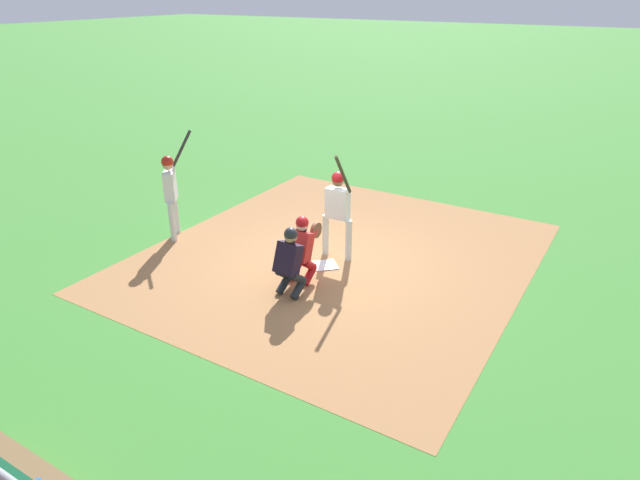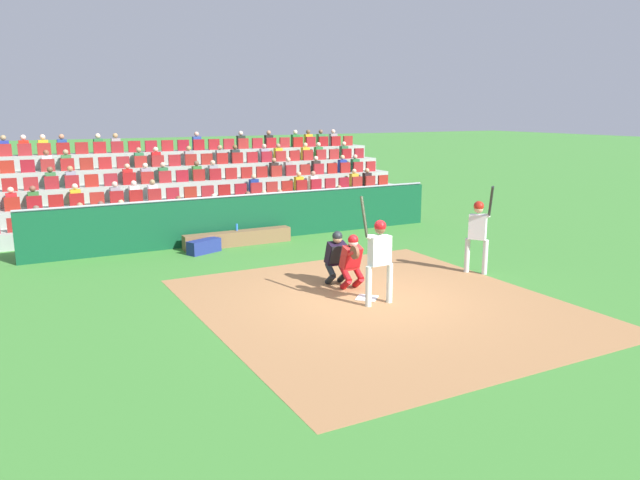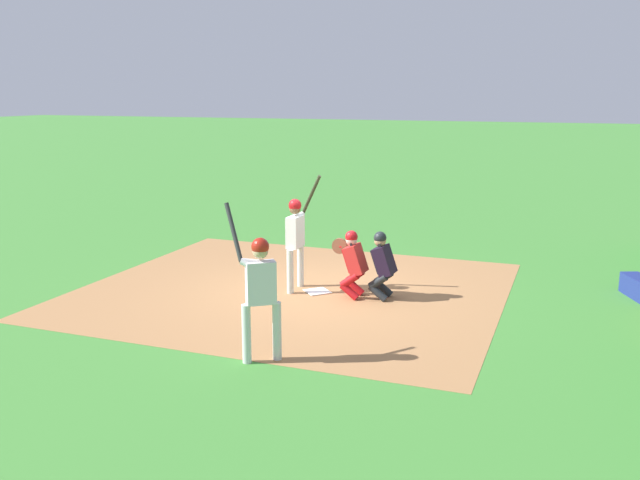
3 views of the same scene
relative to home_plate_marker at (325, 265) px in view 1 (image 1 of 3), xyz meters
The scene contains 7 objects.
ground_plane 0.02m from the home_plate_marker, ahead, with size 160.00×160.00×0.00m, color #3F8333.
infield_dirt_patch 0.50m from the home_plate_marker, 90.00° to the left, with size 7.23×8.04×0.01m, color #A57346.
home_plate_marker is the anchor object (origin of this frame).
batter_at_plate 1.21m from the home_plate_marker, 89.11° to the left, with size 0.66×0.60×2.27m.
catcher_crouching 1.02m from the home_plate_marker, 94.37° to the right, with size 0.46×0.72×1.31m.
home_plate_umpire 1.46m from the home_plate_marker, 88.18° to the right, with size 0.48×0.48×1.30m.
on_deck_batter 3.75m from the home_plate_marker, behind, with size 0.44×0.91×2.28m.
Camera 1 is at (4.97, -8.35, 5.03)m, focal length 31.02 mm.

